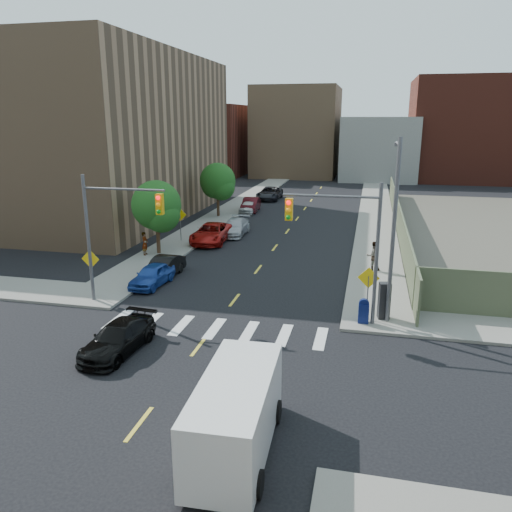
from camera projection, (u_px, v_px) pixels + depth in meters
The scene contains 30 objects.
ground at pixel (183, 367), 20.29m from camera, with size 160.00×160.00×0.00m, color black.
sidewalk_nw at pixel (246, 201), 60.93m from camera, with size 3.50×73.00×0.15m, color gray.
sidewalk_ne at pixel (376, 205), 57.59m from camera, with size 3.50×73.00×0.15m, color gray.
fence_north at pixel (398, 218), 44.20m from camera, with size 0.12×44.00×2.50m, color #586244.
building_nw at pixel (83, 136), 51.07m from camera, with size 22.00×30.00×16.00m, color #8C6B4C.
bg_bldg_west at pixel (207, 140), 89.19m from camera, with size 14.00×18.00×12.00m, color #592319.
bg_bldg_midwest at pixel (297, 132), 87.22m from camera, with size 14.00×16.00×15.00m, color #8C6B4C.
bg_bldg_center at pixel (379, 148), 83.00m from camera, with size 12.00×16.00×10.00m, color gray.
bg_bldg_east at pixel (468, 130), 81.07m from camera, with size 18.00×18.00×16.00m, color #592319.
signal_nw at pixel (113, 223), 26.01m from camera, with size 4.59×0.30×7.00m.
signal_ne at pixel (345, 234), 23.43m from camera, with size 4.59×0.30×7.00m.
streetlight_ne at pixel (394, 218), 23.62m from camera, with size 0.25×3.70×9.00m.
warn_sign_nw at pixel (91, 264), 27.54m from camera, with size 1.06×0.06×2.83m.
warn_sign_ne at pixel (368, 284), 24.31m from camera, with size 1.06×0.06×2.83m.
warn_sign_midwest at pixel (180, 218), 40.23m from camera, with size 1.06×0.06×2.83m.
tree_west_near at pixel (157, 208), 36.16m from camera, with size 3.66×3.64×5.52m.
tree_west_far at pixel (218, 183), 50.25m from camera, with size 3.66×3.64×5.52m.
parked_car_blue at pixel (152, 275), 30.06m from camera, with size 1.55×3.86×1.31m, color #1C3F9A.
parked_car_black at pixel (163, 267), 31.66m from camera, with size 1.38×3.96×1.30m, color black.
parked_car_red at pixel (211, 233), 40.53m from camera, with size 2.55×5.54×1.54m, color #A91510.
parked_car_silver at pixel (235, 227), 43.16m from camera, with size 1.95×4.81×1.40m, color #A8AAB0.
parked_car_white at pixel (248, 207), 53.03m from camera, with size 1.57×3.89×1.33m, color silver.
parked_car_maroon at pixel (251, 205), 53.99m from camera, with size 1.59×4.55×1.50m, color #430D12.
parked_car_grey at pixel (270, 193), 61.99m from camera, with size 2.57×5.57×1.55m, color black.
black_sedan at pixel (118, 338), 21.47m from camera, with size 1.79×4.39×1.27m, color black.
cargo_van at pixel (237, 411), 15.03m from camera, with size 2.39×5.38×2.43m.
mailbox at pixel (364, 311), 24.21m from camera, with size 0.51×0.40×1.23m.
payphone at pixel (384, 301), 24.66m from camera, with size 0.55×0.45×1.85m, color black.
pedestrian_west at pixel (145, 243), 36.26m from camera, with size 0.62×0.41×1.69m, color gray.
pedestrian_east at pixel (373, 256), 32.54m from camera, with size 0.94×0.73×1.93m, color gray.
Camera 1 is at (7.00, -17.22, 9.78)m, focal length 35.00 mm.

